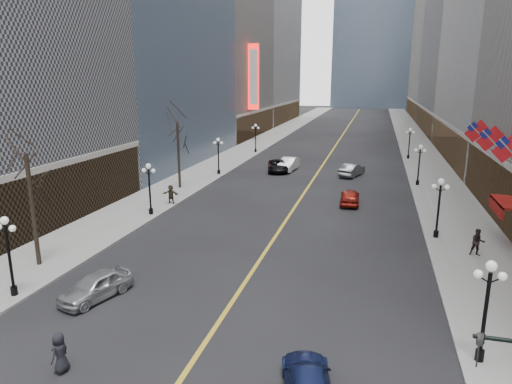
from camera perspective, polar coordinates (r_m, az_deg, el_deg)
The scene contains 30 objects.
sidewalk_east at distance 76.11m, azimuth 19.95°, elevation 4.34°, with size 6.00×230.00×0.15m, color gray.
sidewalk_west at distance 78.64m, azimuth -0.86°, elevation 5.47°, with size 6.00×230.00×0.15m, color gray.
lane_line at distance 85.97m, azimuth 10.05°, elevation 5.95°, with size 0.25×200.00×0.02m, color gold.
bldg_east_c at distance 113.89m, azimuth 27.89°, elevation 18.75°, with size 26.60×40.60×48.80m.
bldg_east_d at distance 156.78m, azimuth 24.64°, elevation 19.94°, with size 26.60×46.60×62.80m.
bldg_west_c at distance 99.91m, azimuth -7.54°, elevation 21.63°, with size 26.60×30.60×50.80m.
streetlamp_east_0 at distance 21.40m, azimuth 26.89°, elevation -12.08°, with size 1.26×0.44×4.52m.
streetlamp_east_1 at distance 36.31m, azimuth 21.92°, elevation -1.15°, with size 1.26×0.44×4.52m.
streetlamp_east_2 at distance 53.83m, azimuth 19.75°, elevation 3.72°, with size 1.26×0.44×4.52m.
streetlamp_east_3 at distance 71.59m, azimuth 18.64°, elevation 6.18°, with size 1.26×0.44×4.52m.
streetlamp_west_0 at distance 28.08m, azimuth -28.57°, elevation -6.17°, with size 1.26×0.44×4.52m.
streetlamp_west_1 at distance 40.60m, azimuth -13.19°, elevation 1.03°, with size 1.26×0.44×4.52m.
streetlamp_west_2 at distance 56.82m, azimuth -4.73°, elevation 5.00°, with size 1.26×0.44×4.52m.
streetlamp_west_3 at distance 73.86m, azimuth -0.05°, elevation 7.13°, with size 1.26×0.44×4.52m.
flag_3 at distance 33.25m, azimuth 29.22°, elevation 4.50°, with size 2.87×0.12×2.87m.
flag_4 at distance 38.07m, azimuth 27.45°, elevation 5.70°, with size 2.87×0.12×2.87m.
flag_5 at distance 42.93m, azimuth 26.07°, elevation 6.62°, with size 2.87×0.12×2.87m.
awning_c at distance 37.08m, azimuth 28.55°, elevation -1.27°, with size 1.40×4.00×0.93m.
theatre_marquee at distance 87.91m, azimuth -0.29°, elevation 14.17°, with size 2.00×0.55×12.00m.
tree_west_near at distance 31.21m, azimuth -26.62°, elevation 2.32°, with size 3.60×3.60×7.92m.
tree_west_far at distance 49.65m, azimuth -9.77°, elevation 7.43°, with size 3.60×3.60×7.92m.
car_nb_near at distance 26.93m, azimuth -19.38°, elevation -11.03°, with size 1.73×4.29×1.46m, color #B7BCC0.
car_nb_mid at distance 59.89m, azimuth 4.08°, elevation 3.48°, with size 1.80×5.16×1.70m, color silver.
car_nb_far at distance 59.16m, azimuth 2.75°, elevation 3.29°, with size 2.53×5.48×1.52m, color black.
car_sb_near at distance 18.67m, azimuth 6.49°, elevation -22.60°, with size 1.85×4.54×1.32m, color #141E4C.
car_sb_mid at distance 44.59m, azimuth 11.65°, elevation -0.57°, with size 1.78×4.42×1.51m, color maroon.
car_sb_far at distance 57.56m, azimuth 11.91°, elevation 2.73°, with size 1.68×4.82×1.59m, color #4C5153.
ped_east_walk at distance 34.14m, azimuth 25.97°, elevation -5.69°, with size 0.91×0.50×1.87m, color black.
ped_west_far at distance 44.14m, azimuth -10.61°, elevation -0.27°, with size 1.67×0.48×1.80m, color #322A1C.
ped_crossing_b at distance 21.32m, azimuth -23.31°, elevation -17.97°, with size 0.85×0.47×1.75m, color black.
Camera 1 is at (7.00, -4.88, 11.77)m, focal length 32.00 mm.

